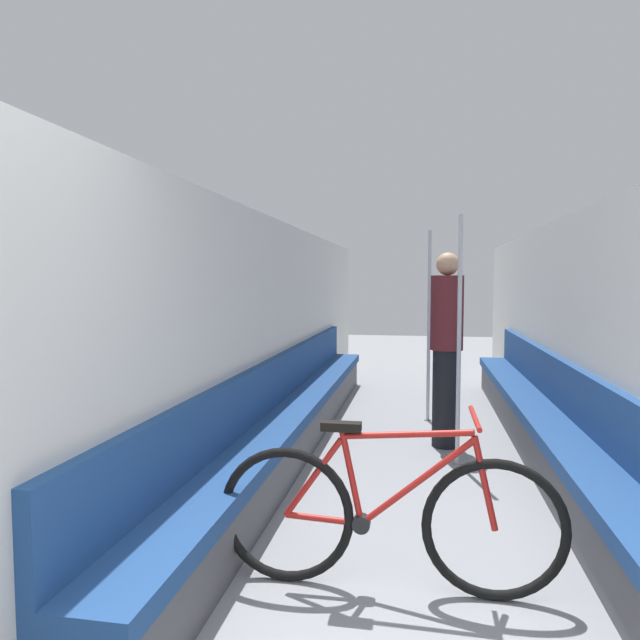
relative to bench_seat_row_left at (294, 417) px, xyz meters
The scene contains 8 objects.
wall_left 0.80m from the bench_seat_row_left, 166.07° to the right, with size 0.10×10.79×2.11m, color silver.
wall_right 2.55m from the bench_seat_row_left, ahead, with size 0.10×10.79×2.11m, color silver.
bench_seat_row_left is the anchor object (origin of this frame).
bench_seat_row_right 2.21m from the bench_seat_row_left, ahead, with size 0.41×6.81×0.86m.
bicycle 2.46m from the bench_seat_row_left, 66.46° to the right, with size 1.73×0.46×0.90m.
grab_pole_near 1.94m from the bench_seat_row_left, 47.04° to the left, with size 0.08×0.08×2.09m.
grab_pole_far 1.63m from the bench_seat_row_left, ahead, with size 0.08×0.08×2.09m.
passenger_standing 1.55m from the bench_seat_row_left, 13.68° to the left, with size 0.30×0.30×1.80m.
Camera 1 is at (0.04, -1.17, 1.54)m, focal length 32.00 mm.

